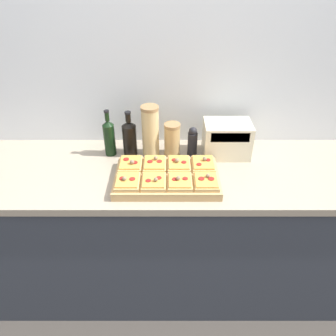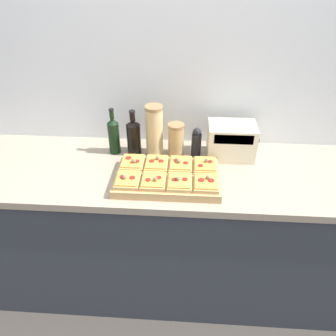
{
  "view_description": "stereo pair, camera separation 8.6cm",
  "coord_description": "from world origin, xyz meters",
  "px_view_note": "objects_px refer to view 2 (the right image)",
  "views": [
    {
      "loc": [
        -0.02,
        -1.15,
        1.93
      ],
      "look_at": [
        -0.03,
        0.24,
        0.99
      ],
      "focal_mm": 35.0,
      "sensor_mm": 36.0,
      "label": 1
    },
    {
      "loc": [
        0.06,
        -1.15,
        1.93
      ],
      "look_at": [
        -0.03,
        0.24,
        0.99
      ],
      "focal_mm": 35.0,
      "sensor_mm": 36.0,
      "label": 2
    }
  ],
  "objects_px": {
    "wine_bottle": "(134,136)",
    "toaster_oven": "(231,141)",
    "grain_jar_tall": "(154,131)",
    "pepper_mill": "(196,142)",
    "olive_oil_bottle": "(114,135)",
    "grain_jar_short": "(175,139)",
    "cutting_board": "(168,178)"
  },
  "relations": [
    {
      "from": "cutting_board",
      "to": "grain_jar_tall",
      "type": "height_order",
      "value": "grain_jar_tall"
    },
    {
      "from": "cutting_board",
      "to": "toaster_oven",
      "type": "relative_size",
      "value": 1.85
    },
    {
      "from": "wine_bottle",
      "to": "grain_jar_short",
      "type": "xyz_separation_m",
      "value": [
        0.24,
        0.0,
        -0.01
      ]
    },
    {
      "from": "grain_jar_tall",
      "to": "pepper_mill",
      "type": "xyz_separation_m",
      "value": [
        0.24,
        -0.0,
        -0.07
      ]
    },
    {
      "from": "cutting_board",
      "to": "wine_bottle",
      "type": "xyz_separation_m",
      "value": [
        -0.21,
        0.27,
        0.09
      ]
    },
    {
      "from": "cutting_board",
      "to": "pepper_mill",
      "type": "xyz_separation_m",
      "value": [
        0.15,
        0.27,
        0.06
      ]
    },
    {
      "from": "grain_jar_tall",
      "to": "pepper_mill",
      "type": "height_order",
      "value": "grain_jar_tall"
    },
    {
      "from": "cutting_board",
      "to": "olive_oil_bottle",
      "type": "xyz_separation_m",
      "value": [
        -0.33,
        0.27,
        0.09
      ]
    },
    {
      "from": "wine_bottle",
      "to": "cutting_board",
      "type": "bearing_deg",
      "value": -52.05
    },
    {
      "from": "cutting_board",
      "to": "grain_jar_short",
      "type": "xyz_separation_m",
      "value": [
        0.03,
        0.27,
        0.08
      ]
    },
    {
      "from": "wine_bottle",
      "to": "grain_jar_short",
      "type": "height_order",
      "value": "wine_bottle"
    },
    {
      "from": "wine_bottle",
      "to": "toaster_oven",
      "type": "bearing_deg",
      "value": -0.09
    },
    {
      "from": "olive_oil_bottle",
      "to": "grain_jar_short",
      "type": "bearing_deg",
      "value": 0.0
    },
    {
      "from": "wine_bottle",
      "to": "toaster_oven",
      "type": "distance_m",
      "value": 0.55
    },
    {
      "from": "toaster_oven",
      "to": "cutting_board",
      "type": "bearing_deg",
      "value": -141.39
    },
    {
      "from": "grain_jar_tall",
      "to": "grain_jar_short",
      "type": "xyz_separation_m",
      "value": [
        0.12,
        0.0,
        -0.05
      ]
    },
    {
      "from": "cutting_board",
      "to": "olive_oil_bottle",
      "type": "bearing_deg",
      "value": 140.21
    },
    {
      "from": "cutting_board",
      "to": "grain_jar_short",
      "type": "distance_m",
      "value": 0.28
    },
    {
      "from": "wine_bottle",
      "to": "toaster_oven",
      "type": "height_order",
      "value": "wine_bottle"
    },
    {
      "from": "olive_oil_bottle",
      "to": "pepper_mill",
      "type": "bearing_deg",
      "value": -0.0
    },
    {
      "from": "toaster_oven",
      "to": "wine_bottle",
      "type": "bearing_deg",
      "value": 179.91
    },
    {
      "from": "olive_oil_bottle",
      "to": "toaster_oven",
      "type": "xyz_separation_m",
      "value": [
        0.67,
        -0.0,
        -0.01
      ]
    },
    {
      "from": "olive_oil_bottle",
      "to": "pepper_mill",
      "type": "distance_m",
      "value": 0.47
    },
    {
      "from": "wine_bottle",
      "to": "pepper_mill",
      "type": "relative_size",
      "value": 1.55
    },
    {
      "from": "cutting_board",
      "to": "grain_jar_short",
      "type": "relative_size",
      "value": 2.74
    },
    {
      "from": "grain_jar_short",
      "to": "cutting_board",
      "type": "bearing_deg",
      "value": -95.42
    },
    {
      "from": "toaster_oven",
      "to": "grain_jar_short",
      "type": "bearing_deg",
      "value": 179.85
    },
    {
      "from": "olive_oil_bottle",
      "to": "pepper_mill",
      "type": "height_order",
      "value": "olive_oil_bottle"
    },
    {
      "from": "cutting_board",
      "to": "toaster_oven",
      "type": "height_order",
      "value": "toaster_oven"
    },
    {
      "from": "grain_jar_short",
      "to": "wine_bottle",
      "type": "bearing_deg",
      "value": -180.0
    },
    {
      "from": "pepper_mill",
      "to": "olive_oil_bottle",
      "type": "bearing_deg",
      "value": 180.0
    },
    {
      "from": "olive_oil_bottle",
      "to": "wine_bottle",
      "type": "xyz_separation_m",
      "value": [
        0.11,
        0.0,
        -0.0
      ]
    }
  ]
}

